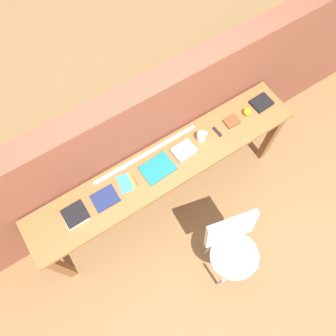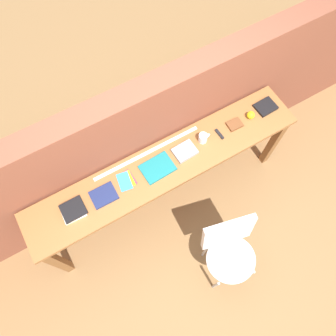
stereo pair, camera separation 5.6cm
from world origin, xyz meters
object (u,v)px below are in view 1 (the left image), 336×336
Objects in this scene: chair_white_moulded at (233,247)px; book_open_centre at (157,168)px; book_stack_leftmost at (75,215)px; leather_journal_brown at (232,122)px; mug at (201,136)px; book_repair_rightmost at (261,103)px; pamphlet_pile_colourful at (127,182)px; sports_ball_small at (247,112)px; magazine_cycling at (105,198)px; multitool_folded at (217,132)px.

book_open_centre is (-0.23, 0.84, 0.36)m from chair_white_moulded.
book_stack_leftmost reaches higher than leather_journal_brown.
mug is at bearing 1.52° from book_open_centre.
book_stack_leftmost is 1.91m from book_repair_rightmost.
leather_journal_brown reaches higher than pamphlet_pile_colourful.
mug reaches higher than sports_ball_small.
leather_journal_brown is (0.57, 0.87, 0.37)m from chair_white_moulded.
sports_ball_small is at bearing 1.39° from magazine_cycling.
pamphlet_pile_colourful is at bearing 177.90° from book_repair_rightmost.
book_open_centre is 0.63m from multitool_folded.
chair_white_moulded is 3.30× the size of book_open_centre.
book_open_centre is at bearing -175.82° from mug.
magazine_cycling is 0.76× the size of book_open_centre.
pamphlet_pile_colourful is at bearing 120.10° from chair_white_moulded.
magazine_cycling is at bearing -179.73° from multitool_folded.
mug is at bearing -179.96° from leather_journal_brown.
chair_white_moulded is at bearing -115.10° from multitool_folded.
book_stack_leftmost is 1.56m from leather_journal_brown.
multitool_folded is at bearing -1.46° from pamphlet_pile_colourful.
magazine_cycling is 1.12m from multitool_folded.
leather_journal_brown reaches higher than magazine_cycling.
sports_ball_small is at bearing -178.06° from book_repair_rightmost.
magazine_cycling is 1.57× the size of leather_journal_brown.
book_open_centre is at bearing -179.03° from multitool_folded.
mug is (1.23, 0.03, 0.02)m from book_stack_leftmost.
mug is 0.60× the size of book_repair_rightmost.
book_repair_rightmost is (1.64, 0.03, 0.00)m from magazine_cycling.
pamphlet_pile_colourful is 1.08m from leather_journal_brown.
book_repair_rightmost is (1.15, 0.04, 0.00)m from book_open_centre.
multitool_folded is 0.17m from leather_journal_brown.
magazine_cycling is 0.22m from pamphlet_pile_colourful.
book_open_centre is at bearing -6.92° from pamphlet_pile_colourful.
magazine_cycling is 1.85× the size of mug.
book_stack_leftmost is 0.94× the size of magazine_cycling.
book_repair_rightmost reaches higher than pamphlet_pile_colourful.
book_repair_rightmost reaches higher than magazine_cycling.
pamphlet_pile_colourful is 2.52× the size of sports_ball_small.
multitool_folded is at bearing -1.69° from book_open_centre.
book_stack_leftmost reaches higher than multitool_folded.
leather_journal_brown is 0.71× the size of book_repair_rightmost.
pamphlet_pile_colourful is 0.28m from book_open_centre.
multitool_folded is at bearing 1.00° from magazine_cycling.
magazine_cycling is 0.49m from book_open_centre.
sports_ball_small reaches higher than magazine_cycling.
pamphlet_pile_colourful is 1.61× the size of multitool_folded.
book_stack_leftmost is at bearing -176.66° from pamphlet_pile_colourful.
pamphlet_pile_colourful is 1.36× the size of leather_journal_brown.
sports_ball_small is at bearing -0.53° from pamphlet_pile_colourful.
book_stack_leftmost is 2.74× the size of sports_ball_small.
leather_journal_brown is at bearing -1.00° from book_open_centre.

